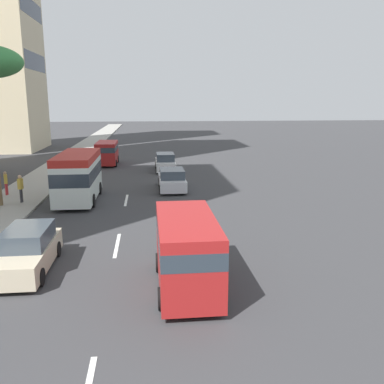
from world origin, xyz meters
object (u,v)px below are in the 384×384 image
object	(u,v)px
car_lead	(172,180)
van_sixth	(187,248)
car_second	(28,251)
van_fourth	(107,152)
pedestrian_near_lamp	(21,187)
minibus_fifth	(78,175)
car_third	(165,162)
pedestrian_mid_block	(6,182)

from	to	relation	value
car_lead	van_sixth	world-z (taller)	van_sixth
car_second	van_fourth	size ratio (longest dim) A/B	0.93
car_lead	pedestrian_near_lamp	world-z (taller)	pedestrian_near_lamp
minibus_fifth	van_sixth	bearing A→B (deg)	23.13
car_third	minibus_fifth	bearing A→B (deg)	151.32
car_lead	pedestrian_near_lamp	distance (m)	10.30
minibus_fifth	car_third	bearing A→B (deg)	151.32
car_lead	van_fourth	distance (m)	14.19
van_fourth	pedestrian_mid_block	bearing A→B (deg)	-21.29
van_sixth	pedestrian_near_lamp	bearing A→B (deg)	35.64
van_fourth	van_sixth	world-z (taller)	van_sixth
van_fourth	pedestrian_near_lamp	distance (m)	16.76
car_lead	pedestrian_mid_block	distance (m)	11.39
van_fourth	minibus_fifth	bearing A→B (deg)	-1.43
van_sixth	pedestrian_mid_block	size ratio (longest dim) A/B	3.07
pedestrian_mid_block	car_second	bearing A→B (deg)	-178.46
car_second	pedestrian_mid_block	bearing A→B (deg)	-159.25
car_third	car_second	bearing A→B (deg)	164.47
car_lead	pedestrian_mid_block	xyz separation A→B (m)	(-1.12, 11.33, 0.29)
car_second	car_third	size ratio (longest dim) A/B	0.99
car_second	pedestrian_near_lamp	xyz separation A→B (m)	(10.75, 3.31, 0.34)
car_lead	pedestrian_near_lamp	bearing A→B (deg)	109.24
car_lead	car_third	xyz separation A→B (m)	(8.47, 0.12, 0.05)
car_third	minibus_fifth	world-z (taller)	minibus_fifth
minibus_fifth	pedestrian_near_lamp	bearing A→B (deg)	-79.42
minibus_fifth	pedestrian_near_lamp	distance (m)	3.57
van_sixth	pedestrian_mid_block	world-z (taller)	van_sixth
car_third	pedestrian_near_lamp	distance (m)	15.26
car_second	car_third	world-z (taller)	car_third
car_lead	van_sixth	distance (m)	16.32
car_third	pedestrian_mid_block	distance (m)	14.76
car_lead	car_second	bearing A→B (deg)	155.65
van_sixth	van_fourth	bearing A→B (deg)	10.47
van_fourth	van_sixth	size ratio (longest dim) A/B	1.00
car_third	van_sixth	xyz separation A→B (m)	(-24.77, 0.34, 0.66)
pedestrian_mid_block	minibus_fifth	bearing A→B (deg)	-126.88
car_lead	minibus_fifth	bearing A→B (deg)	113.70
car_second	minibus_fifth	world-z (taller)	minibus_fifth
van_fourth	pedestrian_mid_block	xyz separation A→B (m)	(-14.04, 5.47, -0.31)
car_second	minibus_fifth	distance (m)	11.44
car_second	minibus_fifth	size ratio (longest dim) A/B	0.71
van_fourth	pedestrian_mid_block	world-z (taller)	van_fourth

